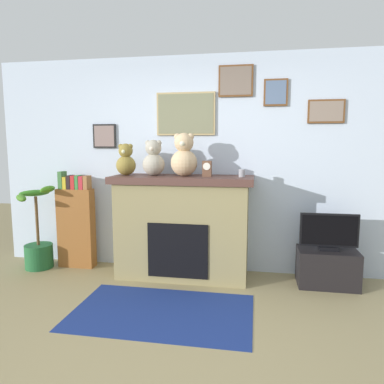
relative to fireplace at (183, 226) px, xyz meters
The scene contains 13 objects.
ground_plane 1.77m from the fireplace, 84.85° to the right, with size 12.00×12.00×0.00m, color #94845A.
back_wall 0.80m from the fireplace, 66.34° to the left, with size 5.20×0.15×2.60m.
fireplace is the anchor object (origin of this frame).
bookshelf 1.40m from the fireplace, behind, with size 0.45×0.16×1.22m.
potted_plant 1.87m from the fireplace, behind, with size 0.51×0.54×1.04m.
tv_stand 1.68m from the fireplace, ahead, with size 0.63×0.40×0.40m, color black.
television 1.63m from the fireplace, ahead, with size 0.61×0.14×0.40m.
area_rug 1.13m from the fireplace, 90.00° to the right, with size 1.67×1.03×0.01m, color navy.
candle_jar 0.93m from the fireplace, ahead, with size 0.07×0.07×0.09m, color gray.
mantel_clock 0.74m from the fireplace, ahead, with size 0.10×0.08×0.18m.
teddy_bear_grey 1.01m from the fireplace, behind, with size 0.23×0.23×0.37m.
teddy_bear_tan 0.85m from the fireplace, behind, with size 0.26×0.26×0.41m.
teddy_bear_brown 0.81m from the fireplace, 39.32° to the right, with size 0.30×0.30×0.49m.
Camera 1 is at (0.68, -2.35, 1.55)m, focal length 33.42 mm.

